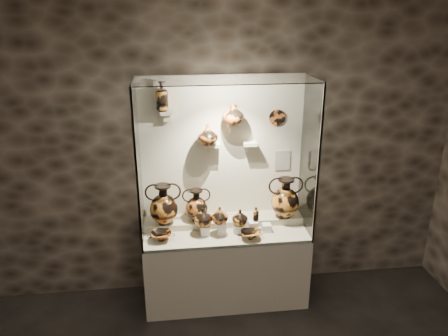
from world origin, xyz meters
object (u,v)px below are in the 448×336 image
at_px(lekythos_small, 256,213).
at_px(kylix_right, 250,234).
at_px(jug_b, 220,215).
at_px(jug_a, 203,217).
at_px(ovoid_vase_b, 233,114).
at_px(amphora_left, 164,204).
at_px(jug_c, 240,217).
at_px(kylix_left, 161,235).
at_px(amphora_mid, 197,205).
at_px(ovoid_vase_a, 208,135).
at_px(lekythos_tall, 162,95).
at_px(amphora_right, 285,198).

relative_size(lekythos_small, kylix_right, 0.67).
relative_size(jug_b, lekythos_small, 1.08).
relative_size(jug_a, ovoid_vase_b, 0.89).
xyz_separation_m(amphora_left, jug_b, (0.56, -0.18, -0.07)).
relative_size(jug_a, jug_c, 1.20).
relative_size(jug_b, kylix_left, 0.68).
relative_size(kylix_left, ovoid_vase_b, 1.16).
bearing_deg(amphora_mid, ovoid_vase_a, 24.01).
bearing_deg(kylix_left, ovoid_vase_b, 35.97).
xyz_separation_m(kylix_right, lekythos_tall, (-0.82, 0.41, 1.35)).
bearing_deg(jug_a, lekythos_tall, 157.77).
distance_m(amphora_mid, jug_b, 0.31).
xyz_separation_m(jug_b, jug_c, (0.21, 0.02, -0.04)).
distance_m(amphora_mid, ovoid_vase_b, 1.03).
relative_size(amphora_left, jug_a, 2.18).
distance_m(ovoid_vase_a, ovoid_vase_b, 0.33).
bearing_deg(kylix_right, lekythos_tall, 161.28).
height_order(jug_c, ovoid_vase_b, ovoid_vase_b).
xyz_separation_m(jug_a, lekythos_tall, (-0.36, 0.26, 1.20)).
bearing_deg(kylix_right, jug_b, 165.58).
bearing_deg(amphora_right, lekythos_tall, -177.79).
bearing_deg(jug_b, jug_c, 28.40).
distance_m(jug_a, jug_b, 0.17).
xyz_separation_m(jug_b, kylix_right, (0.29, -0.12, -0.17)).
height_order(kylix_right, ovoid_vase_a, ovoid_vase_a).
relative_size(jug_b, jug_c, 1.06).
bearing_deg(kylix_left, amphora_left, 96.71).
bearing_deg(ovoid_vase_b, jug_c, -89.07).
height_order(amphora_left, amphora_right, amphora_right).
relative_size(jug_a, kylix_left, 0.77).
distance_m(jug_a, kylix_left, 0.46).
relative_size(amphora_mid, jug_b, 1.98).
bearing_deg(jug_b, ovoid_vase_b, 78.93).
height_order(amphora_left, kylix_right, amphora_left).
bearing_deg(kylix_left, jug_b, 19.08).
bearing_deg(kylix_left, kylix_right, 9.96).
height_order(jug_c, lekythos_small, lekythos_small).
xyz_separation_m(lekythos_tall, ovoid_vase_a, (0.43, -0.04, -0.40)).
bearing_deg(amphora_right, kylix_right, -137.70).
height_order(amphora_right, lekythos_tall, lekythos_tall).
bearing_deg(kylix_right, kylix_left, -177.07).
bearing_deg(jug_c, ovoid_vase_a, 138.92).
relative_size(amphora_mid, kylix_left, 1.35).
height_order(amphora_left, amphora_mid, amphora_left).
height_order(amphora_mid, kylix_left, amphora_mid).
xyz_separation_m(kylix_right, ovoid_vase_a, (-0.38, 0.37, 0.94)).
bearing_deg(jug_c, amphora_left, 164.97).
height_order(amphora_mid, jug_c, amphora_mid).
height_order(jug_a, lekythos_small, jug_a).
distance_m(amphora_right, kylix_left, 1.35).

